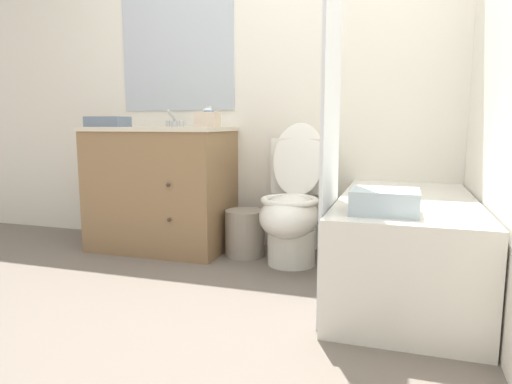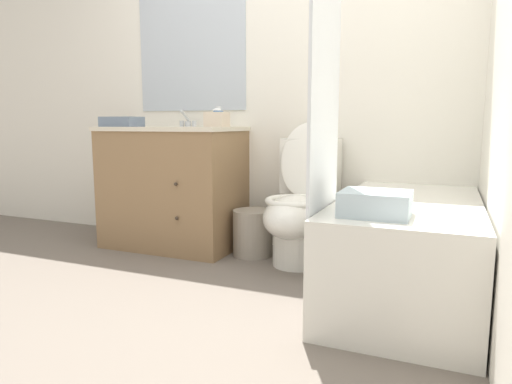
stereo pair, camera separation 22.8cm
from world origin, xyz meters
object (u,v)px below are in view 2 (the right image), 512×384
Objects in this scene: tissue_box at (217,119)px; bath_towel_folded at (375,204)px; vanity_cabinet at (174,186)px; sink_faucet at (187,122)px; toilet at (299,207)px; bathtub at (407,249)px; soap_dispenser at (218,118)px; hand_towel_folded at (122,122)px; wastebasket at (253,233)px.

bath_towel_folded is at bearing -35.61° from tissue_box.
vanity_cabinet is 6.86× the size of sink_faucet.
toilet is 3.18× the size of bath_towel_folded.
soap_dispenser reaches higher than bathtub.
soap_dispenser reaches higher than sink_faucet.
sink_faucet is 0.53× the size of hand_towel_folded.
toilet is 6.46× the size of tissue_box.
wastebasket is (0.63, -0.01, -0.29)m from vanity_cabinet.
hand_towel_folded is (-1.29, -0.09, 0.54)m from toilet.
vanity_cabinet is 0.61m from soap_dispenser.
soap_dispenser is (0.37, 0.00, 0.49)m from vanity_cabinet.
bathtub is at bearing -26.19° from toilet.
tissue_box is 0.49× the size of bath_towel_folded.
hand_towel_folded reaches higher than bathtub.
vanity_cabinet is 3.44× the size of bath_towel_folded.
vanity_cabinet is at bearing -90.00° from sink_faucet.
toilet is 2.88× the size of wastebasket.
tissue_box is (0.37, -0.22, 0.02)m from sink_faucet.
bath_towel_folded is (-0.10, -0.47, 0.30)m from bathtub.
vanity_cabinet reaches higher than wastebasket.
sink_faucet is at bearing 160.96° from wastebasket.
soap_dispenser is 0.71m from hand_towel_folded.
vanity_cabinet is 3.65× the size of hand_towel_folded.
tissue_box is 1.52m from bath_towel_folded.
bathtub is 9.99× the size of soap_dispenser.
toilet is 3.38× the size of hand_towel_folded.
wastebasket is at bearing 159.29° from bathtub.
soap_dispenser is at bearing -28.82° from sink_faucet.
toilet reaches higher than bath_towel_folded.
sink_faucet reaches higher than toilet.
wastebasket is 1.18× the size of hand_towel_folded.
sink_faucet is 1.03× the size of soap_dispenser.
bathtub is at bearing -20.71° from wastebasket.
toilet is (0.98, -0.06, -0.08)m from vanity_cabinet.
wastebasket is 1.22m from hand_towel_folded.
bath_towel_folded is at bearing -20.62° from hand_towel_folded.
bathtub is 9.86× the size of tissue_box.
sink_faucet is 0.50× the size of bath_towel_folded.
bath_towel_folded is at bearing -28.95° from vanity_cabinet.
soap_dispenser is at bearing 173.71° from toilet.
hand_towel_folded is at bearing 159.38° from bath_towel_folded.
tissue_box reaches higher than bathtub.
sink_faucet is at bearing 164.49° from toilet.
wastebasket is at bearing 137.48° from bath_towel_folded.
bath_towel_folded reaches higher than wastebasket.
soap_dispenser is 1.52m from bath_towel_folded.
vanity_cabinet is at bearing 178.79° from tissue_box.
tissue_box is 0.01m from soap_dispenser.
vanity_cabinet is at bearing 26.86° from hand_towel_folded.
hand_towel_folded is at bearing -130.54° from sink_faucet.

